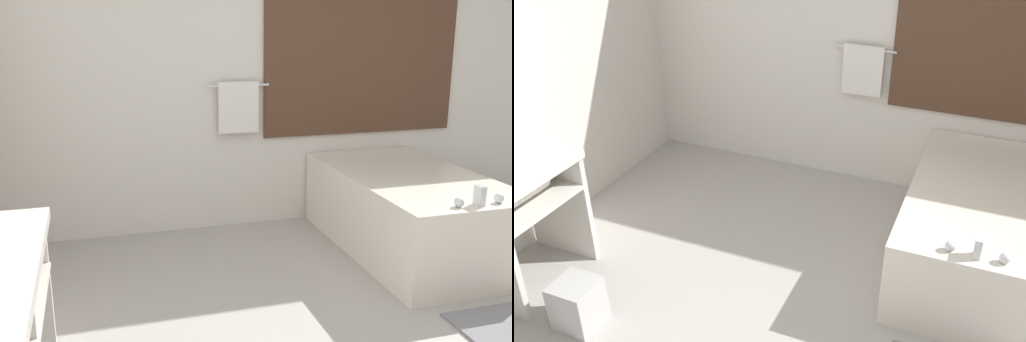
{
  "view_description": "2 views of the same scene",
  "coord_description": "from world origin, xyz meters",
  "views": [
    {
      "loc": [
        -1.42,
        -2.14,
        1.62
      ],
      "look_at": [
        -0.59,
        0.68,
        0.85
      ],
      "focal_mm": 40.0,
      "sensor_mm": 36.0,
      "label": 1
    },
    {
      "loc": [
        0.7,
        -2.11,
        2.45
      ],
      "look_at": [
        -0.5,
        0.75,
        0.74
      ],
      "focal_mm": 40.0,
      "sensor_mm": 36.0,
      "label": 2
    }
  ],
  "objects": [
    {
      "name": "wall_back_with_blinds",
      "position": [
        0.03,
        2.23,
        1.35
      ],
      "size": [
        7.4,
        0.13,
        2.7
      ],
      "color": "silver",
      "rests_on": "ground_plane"
    },
    {
      "name": "bathtub",
      "position": [
        0.77,
        1.34,
        0.31
      ],
      "size": [
        0.94,
        1.7,
        0.69
      ],
      "color": "silver",
      "rests_on": "ground_plane"
    },
    {
      "name": "waste_bin",
      "position": [
        -1.34,
        -0.19,
        0.15
      ],
      "size": [
        0.25,
        0.25,
        0.3
      ],
      "color": "#B2B2B2",
      "rests_on": "ground_plane"
    }
  ]
}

